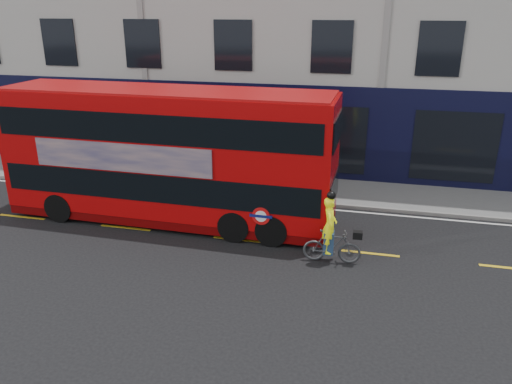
% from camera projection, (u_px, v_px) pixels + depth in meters
% --- Properties ---
extents(ground, '(120.00, 120.00, 0.00)m').
position_uv_depth(ground, '(368.00, 278.00, 13.64)').
color(ground, black).
rests_on(ground, ground).
extents(pavement, '(60.00, 3.00, 0.12)m').
position_uv_depth(pavement, '(372.00, 195.00, 19.55)').
color(pavement, slate).
rests_on(pavement, ground).
extents(kerb, '(60.00, 0.12, 0.13)m').
position_uv_depth(kerb, '(371.00, 209.00, 18.18)').
color(kerb, gray).
rests_on(kerb, ground).
extents(road_edge_line, '(58.00, 0.10, 0.01)m').
position_uv_depth(road_edge_line, '(371.00, 213.00, 17.92)').
color(road_edge_line, silver).
rests_on(road_edge_line, ground).
extents(lane_dashes, '(58.00, 0.12, 0.01)m').
position_uv_depth(lane_dashes, '(369.00, 253.00, 15.01)').
color(lane_dashes, gold).
rests_on(lane_dashes, ground).
extents(bus, '(11.24, 2.78, 4.51)m').
position_uv_depth(bus, '(169.00, 155.00, 16.65)').
color(bus, '#B10708').
rests_on(bus, ground).
extents(cyclist, '(1.69, 0.62, 2.19)m').
position_uv_depth(cyclist, '(331.00, 239.00, 14.26)').
color(cyclist, '#46494C').
rests_on(cyclist, ground).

